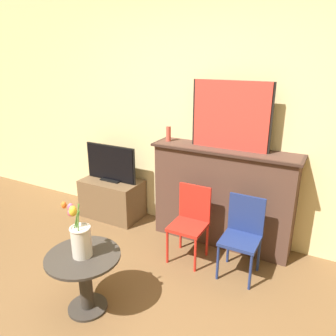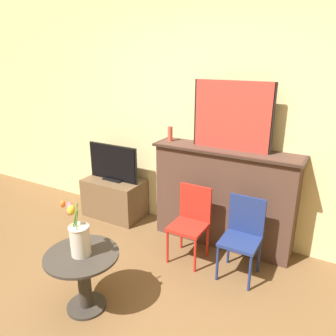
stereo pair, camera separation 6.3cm
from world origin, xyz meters
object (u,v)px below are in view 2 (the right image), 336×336
(painting, at_px, (232,116))
(chair_blue, at_px, (243,232))
(chair_red, at_px, (191,219))
(vase_tulips, at_px, (79,237))
(tv_monitor, at_px, (113,163))

(painting, bearing_deg, chair_blue, -54.10)
(chair_red, relative_size, vase_tulips, 1.60)
(chair_red, xyz_separation_m, chair_blue, (0.51, -0.01, 0.00))
(painting, distance_m, chair_blue, 1.08)
(painting, distance_m, chair_red, 1.05)
(tv_monitor, bearing_deg, chair_blue, -11.51)
(tv_monitor, xyz_separation_m, vase_tulips, (0.78, -1.38, -0.04))
(tv_monitor, height_order, vase_tulips, vase_tulips)
(tv_monitor, relative_size, chair_blue, 0.93)
(chair_blue, bearing_deg, painting, 125.90)
(chair_red, xyz_separation_m, vase_tulips, (-0.42, -1.04, 0.22))
(painting, bearing_deg, vase_tulips, -112.93)
(vase_tulips, bearing_deg, tv_monitor, 119.59)
(painting, bearing_deg, chair_red, -115.49)
(painting, xyz_separation_m, chair_blue, (0.31, -0.43, -0.94))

